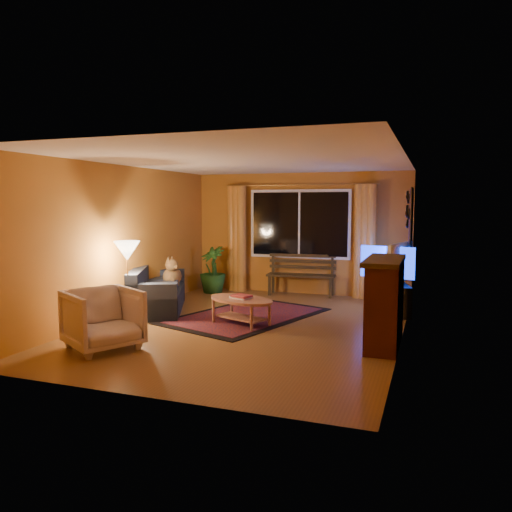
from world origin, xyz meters
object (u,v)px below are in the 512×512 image
(bench, at_px, (301,285))
(coffee_table, at_px, (241,312))
(armchair, at_px, (103,316))
(tv_console, at_px, (392,297))
(floor_lamp, at_px, (128,283))
(sofa, at_px, (158,289))

(bench, distance_m, coffee_table, 2.76)
(armchair, xyz_separation_m, coffee_table, (1.21, 1.78, -0.22))
(bench, xyz_separation_m, tv_console, (1.88, -0.97, 0.05))
(coffee_table, height_order, tv_console, tv_console)
(floor_lamp, bearing_deg, sofa, 93.24)
(floor_lamp, distance_m, coffee_table, 1.82)
(floor_lamp, bearing_deg, bench, 58.90)
(armchair, distance_m, coffee_table, 2.16)
(tv_console, bearing_deg, bench, 138.21)
(bench, bearing_deg, armchair, -112.30)
(sofa, height_order, tv_console, sofa)
(sofa, bearing_deg, tv_console, -6.13)
(bench, bearing_deg, floor_lamp, -125.79)
(floor_lamp, relative_size, coffee_table, 1.10)
(bench, xyz_separation_m, sofa, (-2.00, -2.24, 0.18))
(sofa, distance_m, tv_console, 4.09)
(floor_lamp, relative_size, tv_console, 1.02)
(bench, relative_size, armchair, 1.60)
(armchair, relative_size, tv_console, 0.69)
(tv_console, bearing_deg, sofa, -176.53)
(tv_console, bearing_deg, floor_lamp, -164.16)
(coffee_table, bearing_deg, armchair, -124.05)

